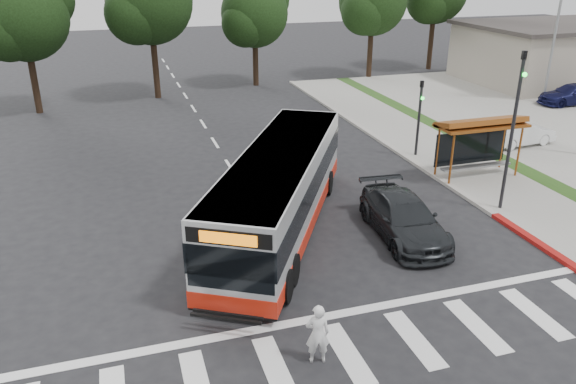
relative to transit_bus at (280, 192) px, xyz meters
name	(u,v)px	position (x,y,z in m)	size (l,w,h in m)	color
ground	(290,263)	(-0.39, -2.48, -1.58)	(140.00, 140.00, 0.00)	black
sidewalk_east	(444,156)	(10.61, 5.52, -1.52)	(4.00, 40.00, 0.12)	gray
curb_east	(410,160)	(8.61, 5.52, -1.50)	(0.30, 40.00, 0.15)	#9E9991
curb_east_red	(547,249)	(8.61, -4.48, -1.50)	(0.32, 6.00, 0.15)	maroon
commercial_building	(557,55)	(29.61, 19.52, 0.62)	(14.00, 10.00, 4.40)	gray
building_roof_cap	(562,25)	(29.61, 19.52, 2.97)	(14.60, 10.60, 0.30)	#383330
crosswalk_ladder	(347,353)	(-0.39, -7.48, -1.57)	(18.00, 2.60, 0.01)	silver
bus_shelter	(480,129)	(10.41, 2.62, 0.78)	(4.20, 1.60, 2.86)	brown
traffic_signal_ne_tall	(514,119)	(9.21, -0.99, 2.30)	(0.18, 0.37, 6.50)	black
traffic_signal_ne_short	(420,111)	(9.21, 6.01, 0.90)	(0.18, 0.37, 4.00)	black
lot_light_mid	(558,17)	(23.61, 13.52, 4.33)	(1.90, 0.35, 9.01)	gray
tree_north_b	(255,12)	(5.68, 25.58, 4.09)	(5.72, 5.33, 8.43)	black
tree_north_c	(24,15)	(-10.31, 21.58, 4.72)	(6.16, 5.74, 9.30)	black
transit_bus	(280,192)	(0.00, 0.00, 0.00)	(2.64, 12.20, 3.15)	silver
pedestrian	(318,334)	(-1.26, -7.52, -0.72)	(0.62, 0.41, 1.71)	white
dark_sedan	(404,218)	(4.24, -1.85, -0.82)	(2.13, 5.23, 1.52)	#222527
parked_car_1	(521,133)	(15.50, 5.82, -0.82)	(1.38, 3.95, 1.30)	white
parked_car_3	(572,94)	(24.99, 12.44, -0.79)	(1.93, 4.75, 1.38)	#121440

